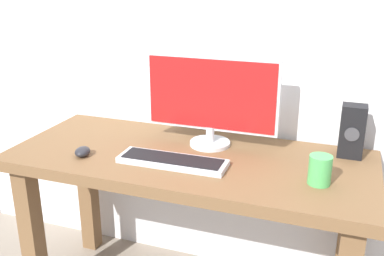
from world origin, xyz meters
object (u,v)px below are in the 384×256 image
(mouse, at_px, (83,152))
(keyboard_primary, at_px, (172,161))
(speaker_right, at_px, (352,131))
(coffee_mug, at_px, (320,170))
(desk, at_px, (189,182))
(monitor, at_px, (211,98))

(mouse, bearing_deg, keyboard_primary, -7.08)
(speaker_right, bearing_deg, mouse, -160.30)
(keyboard_primary, xyz_separation_m, mouse, (-0.38, -0.05, 0.01))
(keyboard_primary, distance_m, speaker_right, 0.73)
(keyboard_primary, distance_m, coffee_mug, 0.56)
(desk, distance_m, keyboard_primary, 0.17)
(speaker_right, bearing_deg, monitor, -173.33)
(desk, relative_size, coffee_mug, 13.94)
(keyboard_primary, relative_size, speaker_right, 2.00)
(desk, height_order, coffee_mug, coffee_mug)
(desk, xyz_separation_m, speaker_right, (0.62, 0.21, 0.23))
(mouse, relative_size, speaker_right, 0.38)
(desk, bearing_deg, speaker_right, 18.82)
(mouse, bearing_deg, speaker_right, 5.08)
(monitor, relative_size, mouse, 7.02)
(keyboard_primary, bearing_deg, speaker_right, 26.04)
(speaker_right, relative_size, coffee_mug, 2.03)
(monitor, bearing_deg, speaker_right, 6.67)
(monitor, distance_m, speaker_right, 0.59)
(keyboard_primary, xyz_separation_m, coffee_mug, (0.56, 0.02, 0.04))
(desk, xyz_separation_m, monitor, (0.05, 0.15, 0.33))
(coffee_mug, bearing_deg, desk, 170.48)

